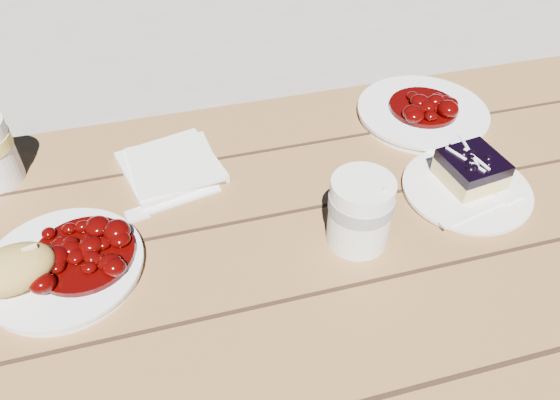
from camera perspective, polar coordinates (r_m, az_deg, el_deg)
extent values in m
cube|color=brown|center=(0.85, 9.41, -4.88)|extent=(2.00, 0.80, 0.05)
cube|color=brown|center=(1.49, -1.24, 5.83)|extent=(1.80, 0.25, 0.04)
cube|color=brown|center=(1.94, 22.43, 3.77)|extent=(0.06, 0.06, 0.42)
cylinder|color=white|center=(0.82, -21.64, -6.58)|extent=(0.21, 0.21, 0.02)
ellipsoid|color=#B79546|center=(0.80, -26.19, -6.55)|extent=(0.13, 0.10, 0.06)
cylinder|color=white|center=(0.93, 18.88, 1.02)|extent=(0.20, 0.20, 0.01)
cube|color=#DAC777|center=(0.93, 19.23, 2.61)|extent=(0.10, 0.10, 0.03)
cube|color=black|center=(0.92, 19.56, 3.72)|extent=(0.10, 0.10, 0.02)
cylinder|color=white|center=(0.78, 8.34, -1.24)|extent=(0.09, 0.09, 0.11)
cube|color=white|center=(0.94, -11.36, 3.40)|extent=(0.18, 0.18, 0.01)
cylinder|color=white|center=(1.08, 14.64, 8.78)|extent=(0.24, 0.24, 0.02)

